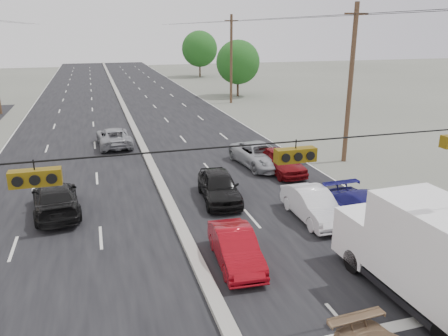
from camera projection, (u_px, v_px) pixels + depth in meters
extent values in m
cube|color=black|center=(133.00, 126.00, 39.45)|extent=(20.00, 160.00, 0.02)
cube|color=gray|center=(133.00, 125.00, 39.42)|extent=(0.50, 160.00, 0.20)
cylinder|color=#422D1E|center=(350.00, 86.00, 27.65)|extent=(0.30, 0.30, 10.00)
cube|color=#422D1E|center=(356.00, 14.00, 26.34)|extent=(1.60, 0.12, 0.12)
cylinder|color=#422D1E|center=(231.00, 60.00, 50.46)|extent=(0.30, 0.30, 10.00)
cube|color=#422D1E|center=(231.00, 21.00, 49.15)|extent=(1.60, 0.12, 0.12)
cylinder|color=black|center=(238.00, 146.00, 10.31)|extent=(25.00, 0.04, 0.04)
cube|color=#72590C|center=(36.00, 178.00, 9.18)|extent=(1.05, 0.30, 0.35)
cube|color=#72590C|center=(295.00, 155.00, 10.82)|extent=(1.05, 0.30, 0.35)
cylinder|color=#382619|center=(238.00, 86.00, 56.85)|extent=(0.28, 0.28, 2.52)
sphere|color=#205316|center=(238.00, 62.00, 55.91)|extent=(5.60, 5.60, 5.60)
cylinder|color=#382619|center=(200.00, 69.00, 79.87)|extent=(0.28, 0.28, 2.88)
sphere|color=#205316|center=(200.00, 49.00, 78.80)|extent=(6.40, 6.40, 6.40)
cube|color=black|center=(420.00, 289.00, 14.06)|extent=(2.42, 6.79, 0.24)
cube|color=white|center=(447.00, 255.00, 12.86)|extent=(2.55, 4.88, 2.69)
cube|color=white|center=(375.00, 235.00, 16.03)|extent=(2.36, 1.90, 1.73)
cylinder|color=black|center=(353.00, 261.00, 15.75)|extent=(0.32, 0.87, 0.86)
cylinder|color=black|center=(400.00, 253.00, 16.36)|extent=(0.32, 0.87, 0.86)
imported|color=maroon|center=(236.00, 248.00, 16.23)|extent=(1.66, 4.08, 1.32)
imported|color=black|center=(219.00, 186.00, 22.24)|extent=(2.21, 4.64, 1.53)
imported|color=white|center=(313.00, 205.00, 20.03)|extent=(1.55, 4.30, 1.41)
imported|color=#A5A8AC|center=(260.00, 155.00, 27.87)|extent=(2.99, 5.46, 1.45)
imported|color=navy|center=(373.00, 217.00, 18.63)|extent=(2.40, 5.49, 1.57)
imported|color=maroon|center=(282.00, 162.00, 26.49)|extent=(1.94, 4.42, 1.48)
imported|color=black|center=(56.00, 199.00, 20.69)|extent=(2.58, 5.22, 1.46)
imported|color=gray|center=(114.00, 137.00, 32.63)|extent=(2.58, 5.13, 1.39)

